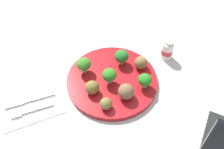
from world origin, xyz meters
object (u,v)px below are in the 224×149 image
at_px(meatball_front_left, 141,63).
at_px(meatball_back_left, 106,104).
at_px(plate, 112,80).
at_px(broccoli_floret_front_left, 109,75).
at_px(knife, 27,100).
at_px(broccoli_floret_back_left, 122,56).
at_px(yogurt_bottle, 167,50).
at_px(meatball_far_rim, 126,92).
at_px(fork, 29,110).
at_px(napkin, 31,105).
at_px(broccoli_floret_back_right, 84,64).
at_px(meatball_mid_left, 92,88).
at_px(broccoli_floret_mid_left, 145,80).

bearing_deg(meatball_front_left, meatball_back_left, 27.04).
height_order(plate, meatball_front_left, meatball_front_left).
distance_m(broccoli_floret_front_left, knife, 0.25).
xyz_separation_m(broccoli_floret_back_left, yogurt_bottle, (-0.16, 0.03, -0.01)).
bearing_deg(meatball_front_left, meatball_far_rim, 38.61).
height_order(broccoli_floret_back_left, fork, broccoli_floret_back_left).
bearing_deg(yogurt_bottle, knife, -4.29).
distance_m(plate, napkin, 0.25).
distance_m(broccoli_floret_back_right, napkin, 0.19).
bearing_deg(broccoli_floret_back_right, plate, 133.24).
distance_m(meatball_back_left, knife, 0.23).
relative_size(meatball_back_left, knife, 0.23).
relative_size(meatball_back_left, yogurt_bottle, 0.48).
relative_size(broccoli_floret_back_right, meatball_far_rim, 1.10).
distance_m(meatball_front_left, napkin, 0.35).
bearing_deg(yogurt_bottle, meatball_front_left, 6.07).
height_order(meatball_back_left, meatball_far_rim, meatball_far_rim).
relative_size(plate, meatball_back_left, 8.19).
xyz_separation_m(meatball_back_left, knife, (0.19, -0.13, -0.03)).
xyz_separation_m(napkin, fork, (0.01, 0.02, 0.00)).
bearing_deg(plate, broccoli_floret_back_left, -141.88).
bearing_deg(meatball_front_left, fork, -1.73).
distance_m(broccoli_floret_front_left, meatball_back_left, 0.09).
height_order(broccoli_floret_front_left, meatball_mid_left, broccoli_floret_front_left).
bearing_deg(broccoli_floret_mid_left, napkin, -16.99).
bearing_deg(broccoli_floret_back_left, fork, 6.06).
height_order(broccoli_floret_back_right, meatball_mid_left, broccoli_floret_back_right).
bearing_deg(plate, broccoli_floret_back_right, -46.76).
bearing_deg(broccoli_floret_mid_left, broccoli_floret_front_left, -35.86).
relative_size(broccoli_floret_mid_left, napkin, 0.27).
relative_size(meatball_front_left, meatball_far_rim, 0.89).
relative_size(meatball_back_left, fork, 0.28).
xyz_separation_m(broccoli_floret_back_right, meatball_back_left, (-0.00, 0.15, -0.02)).
relative_size(broccoli_floret_front_left, broccoli_floret_mid_left, 1.09).
bearing_deg(fork, meatball_front_left, 178.27).
relative_size(plate, broccoli_floret_front_left, 5.51).
height_order(meatball_front_left, meatball_mid_left, same).
xyz_separation_m(plate, meatball_back_left, (0.06, 0.08, 0.03)).
bearing_deg(yogurt_bottle, plate, 3.35).
distance_m(meatball_front_left, meatball_mid_left, 0.18).
bearing_deg(yogurt_bottle, broccoli_floret_back_left, -11.72).
bearing_deg(meatball_far_rim, broccoli_floret_back_left, -113.08).
bearing_deg(meatball_front_left, knife, -7.50).
distance_m(meatball_front_left, fork, 0.36).
bearing_deg(meatball_mid_left, yogurt_bottle, -174.02).
bearing_deg(broccoli_floret_back_left, broccoli_floret_back_right, -10.47).
height_order(broccoli_floret_mid_left, fork, broccoli_floret_mid_left).
bearing_deg(broccoli_floret_front_left, meatball_mid_left, 9.24).
xyz_separation_m(broccoli_floret_front_left, meatball_far_rim, (-0.02, 0.07, -0.01)).
height_order(fork, yogurt_bottle, yogurt_bottle).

